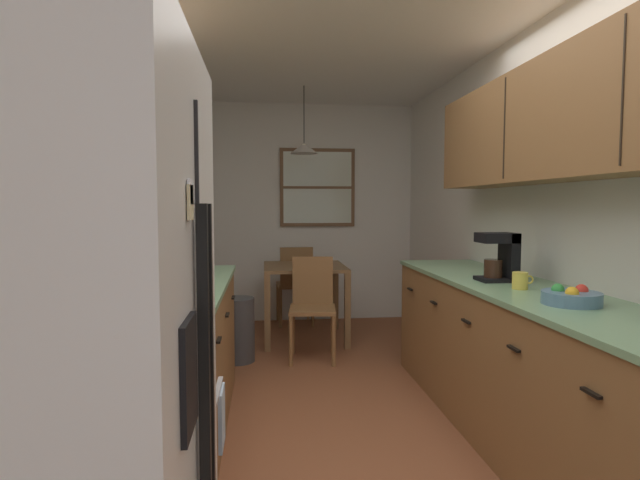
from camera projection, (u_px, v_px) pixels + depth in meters
name	position (u px, v px, depth m)	size (l,w,h in m)	color
ground_plane	(333.00, 404.00, 3.47)	(12.00, 12.00, 0.00)	brown
wall_left	(125.00, 220.00, 3.23)	(0.10, 9.00, 2.55)	white
wall_right	(524.00, 218.00, 3.53)	(0.10, 9.00, 2.55)	white
wall_back	(303.00, 213.00, 6.01)	(4.40, 0.10, 2.55)	white
ceiling_slab	(334.00, 18.00, 3.29)	(4.40, 9.00, 0.08)	white
refrigerator	(41.00, 432.00, 1.11)	(0.72, 0.80, 1.73)	white
stove_range	(121.00, 447.00, 1.86)	(0.66, 0.63, 1.10)	white
microwave_over_range	(78.00, 122.00, 1.77)	(0.39, 0.56, 0.33)	black
counter_left	(176.00, 357.00, 3.05)	(0.64, 1.76, 0.90)	olive
upper_cabinets_left	(144.00, 121.00, 2.89)	(0.33, 1.84, 0.68)	olive
counter_right	(542.00, 378.00, 2.67)	(0.64, 3.37, 0.90)	olive
upper_cabinets_right	(582.00, 114.00, 2.54)	(0.33, 3.05, 0.65)	olive
dining_table	(304.00, 278.00, 5.12)	(0.81, 0.85, 0.76)	brown
dining_chair_near	(313.00, 302.00, 4.50)	(0.44, 0.44, 0.90)	olive
dining_chair_far	(295.00, 281.00, 5.75)	(0.42, 0.42, 0.90)	olive
pendant_light	(304.00, 148.00, 5.03)	(0.28, 0.28, 0.67)	black
back_window	(317.00, 188.00, 5.93)	(0.88, 0.05, 0.91)	brown
trash_bin	(238.00, 330.00, 4.41)	(0.30, 0.30, 0.56)	#3F3F42
storage_canister	(155.00, 280.00, 2.49)	(0.12, 0.12, 0.19)	#265999
dish_towel	(222.00, 418.00, 2.06)	(0.02, 0.16, 0.24)	silver
coffee_maker	(501.00, 256.00, 3.10)	(0.22, 0.18, 0.30)	black
mug_by_coffeemaker	(520.00, 281.00, 2.80)	(0.12, 0.09, 0.10)	#E5CC4C
fruit_bowl	(571.00, 297.00, 2.37)	(0.27, 0.27, 0.09)	#597F9E
table_serving_bowl	(312.00, 263.00, 5.06)	(0.20, 0.20, 0.06)	#4C7299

